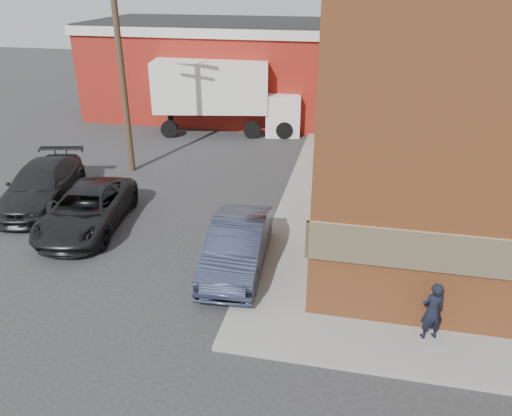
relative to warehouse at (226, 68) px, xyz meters
The scene contains 9 objects.
ground 21.07m from the warehouse, 73.30° to the right, with size 90.00×90.00×0.00m, color #28282B.
sidewalk_west 13.12m from the warehouse, 59.04° to the right, with size 1.80×18.00×0.12m, color gray.
warehouse is the anchor object (origin of this frame).
utility_pole 11.27m from the warehouse, 97.77° to the right, with size 2.00×0.26×9.00m.
man 22.98m from the warehouse, 62.62° to the right, with size 0.56×0.37×1.53m, color black.
sedan 18.90m from the warehouse, 73.93° to the right, with size 1.60×4.59×1.51m, color #2C3249.
suv_a 16.73m from the warehouse, 91.94° to the right, with size 2.33×5.06×1.41m, color black.
suv_b 15.58m from the warehouse, 102.27° to the right, with size 2.15×5.29×1.54m, color black.
box_truck 4.46m from the warehouse, 75.55° to the right, with size 8.29×3.77×3.95m.
Camera 1 is at (2.47, -10.63, 8.11)m, focal length 35.00 mm.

